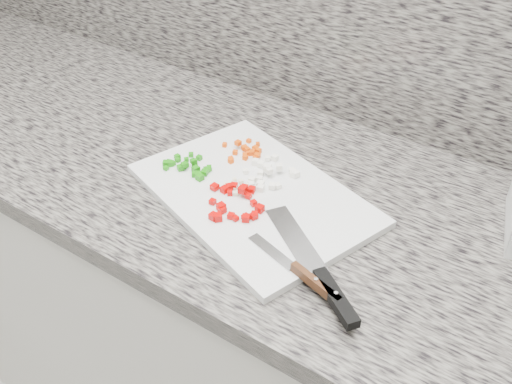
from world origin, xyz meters
TOP-DOWN VIEW (x-y plane):
  - cabinet at (0.00, 1.44)m, footprint 3.92×0.62m
  - countertop at (0.00, 1.44)m, footprint 3.96×0.64m
  - cutting_board at (-0.06, 1.38)m, footprint 0.50×0.41m
  - carrot_pile at (-0.15, 1.48)m, footprint 0.09×0.09m
  - onion_pile at (-0.07, 1.44)m, footprint 0.10×0.11m
  - green_pepper_pile at (-0.21, 1.37)m, footprint 0.10×0.07m
  - red_pepper_pile at (-0.07, 1.33)m, footprint 0.12×0.11m
  - garlic_pile at (-0.09, 1.37)m, footprint 0.05×0.06m
  - chef_knife at (0.14, 1.26)m, footprint 0.25×0.19m
  - paring_knife at (0.12, 1.25)m, footprint 0.19×0.07m

SIDE VIEW (x-z plane):
  - cabinet at x=0.00m, z-range 0.00..0.86m
  - countertop at x=0.00m, z-range 0.86..0.90m
  - cutting_board at x=-0.06m, z-range 0.90..0.91m
  - garlic_pile at x=-0.09m, z-range 0.91..0.92m
  - carrot_pile at x=-0.15m, z-range 0.91..0.93m
  - chef_knife at x=0.14m, z-range 0.91..0.93m
  - green_pepper_pile at x=-0.21m, z-range 0.91..0.93m
  - paring_knife at x=0.12m, z-range 0.91..0.93m
  - red_pepper_pile at x=-0.07m, z-range 0.91..0.93m
  - onion_pile at x=-0.07m, z-range 0.91..0.93m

